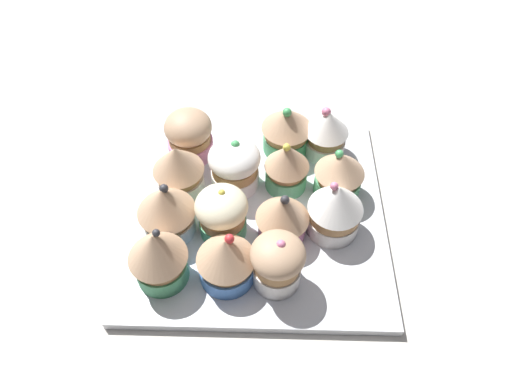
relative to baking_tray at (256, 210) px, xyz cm
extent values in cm
cube|color=beige|center=(0.00, 0.00, -2.10)|extent=(180.00, 180.00, 3.00)
cube|color=silver|center=(0.00, 0.00, 0.00)|extent=(31.22, 31.22, 1.20)
cylinder|color=pink|center=(-9.02, -8.96, 1.78)|extent=(6.02, 6.02, 2.36)
cylinder|color=#AD7F51|center=(-9.02, -8.96, 3.53)|extent=(5.52, 5.52, 1.14)
ellipsoid|color=tan|center=(-9.02, -8.96, 5.33)|extent=(6.17, 6.17, 4.09)
cylinder|color=white|center=(-2.68, -9.49, 1.77)|extent=(5.82, 5.82, 2.34)
cylinder|color=#AD7F51|center=(-2.68, -9.49, 3.64)|extent=(5.22, 5.22, 1.39)
cone|color=tan|center=(-2.68, -9.49, 6.16)|extent=(6.29, 6.29, 3.64)
cylinder|color=white|center=(3.47, -10.08, 1.75)|extent=(6.06, 6.06, 2.30)
cylinder|color=#AD7F51|center=(3.47, -10.08, 3.54)|extent=(5.60, 5.60, 1.29)
cone|color=tan|center=(3.47, -10.08, 6.05)|extent=(6.72, 6.72, 3.72)
sphere|color=#333338|center=(3.08, -9.90, 7.76)|extent=(1.00, 1.00, 1.00)
cylinder|color=#4C9E6B|center=(9.71, -10.02, 1.86)|extent=(5.73, 5.73, 2.53)
cylinder|color=#AD7F51|center=(9.71, -10.02, 3.86)|extent=(5.28, 5.28, 1.47)
cone|color=tan|center=(9.71, -10.02, 6.53)|extent=(6.34, 6.34, 3.87)
sphere|color=#333338|center=(9.21, -9.67, 8.34)|extent=(0.81, 0.81, 0.81)
cylinder|color=white|center=(-3.79, -2.74, 1.74)|extent=(6.01, 6.01, 2.28)
cylinder|color=#AD7F51|center=(-3.79, -2.74, 3.59)|extent=(5.75, 5.75, 1.42)
ellipsoid|color=white|center=(-3.79, -2.74, 5.40)|extent=(6.45, 6.45, 3.65)
sphere|color=#4CB266|center=(-4.38, -2.58, 7.06)|extent=(1.11, 1.11, 1.11)
cylinder|color=#4C9E6B|center=(3.54, -3.77, 1.72)|extent=(5.53, 5.53, 2.24)
cylinder|color=#AD7F51|center=(3.54, -3.77, 3.53)|extent=(5.26, 5.26, 1.38)
ellipsoid|color=#F4EDC6|center=(3.54, -3.77, 5.38)|extent=(6.03, 6.03, 3.86)
sphere|color=#EAD64C|center=(3.08, -3.67, 7.19)|extent=(0.81, 0.81, 0.81)
cylinder|color=#477AC6|center=(9.50, -2.94, 1.79)|extent=(6.13, 6.13, 2.38)
cylinder|color=#AD7F51|center=(9.50, -2.94, 3.54)|extent=(5.57, 5.57, 1.12)
cone|color=tan|center=(9.50, -2.94, 5.78)|extent=(6.36, 6.36, 3.34)
sphere|color=red|center=(9.04, -2.45, 7.29)|extent=(1.02, 1.02, 1.02)
cylinder|color=#4C9E6B|center=(-10.18, 3.75, 1.86)|extent=(6.06, 6.06, 2.51)
cylinder|color=#AD7F51|center=(-10.18, 3.75, 3.76)|extent=(5.80, 5.80, 1.30)
cone|color=tan|center=(-10.18, 3.75, 6.00)|extent=(6.63, 6.63, 3.17)
sphere|color=#4CB266|center=(-9.84, 3.65, 7.41)|extent=(1.15, 1.15, 1.15)
cylinder|color=#4C9E6B|center=(-3.68, 3.69, 1.83)|extent=(5.20, 5.20, 2.46)
cylinder|color=#AD7F51|center=(-3.68, 3.69, 3.65)|extent=(4.58, 4.58, 1.18)
cone|color=tan|center=(-3.68, 3.69, 5.95)|extent=(5.53, 5.53, 3.42)
sphere|color=#EAD64C|center=(-3.66, 3.50, 7.52)|extent=(0.93, 0.93, 0.93)
cylinder|color=pink|center=(3.85, 3.10, 1.70)|extent=(5.49, 5.49, 2.21)
cylinder|color=#AD7F51|center=(3.85, 3.10, 3.32)|extent=(5.12, 5.12, 1.02)
cone|color=tan|center=(3.85, 3.10, 5.61)|extent=(6.14, 6.14, 3.56)
sphere|color=#333338|center=(3.90, 3.21, 7.24)|extent=(1.02, 1.02, 1.02)
cylinder|color=white|center=(9.90, 2.49, 1.97)|extent=(5.20, 5.20, 2.74)
cylinder|color=#AD7F51|center=(9.90, 2.49, 4.10)|extent=(4.85, 4.85, 1.52)
ellipsoid|color=tan|center=(9.90, 2.49, 5.88)|extent=(5.79, 5.79, 3.41)
sphere|color=pink|center=(9.66, 2.73, 7.44)|extent=(0.95, 0.95, 0.95)
cylinder|color=white|center=(-9.70, 8.95, 1.70)|extent=(5.38, 5.38, 2.21)
cylinder|color=#AD7F51|center=(-9.70, 8.95, 3.59)|extent=(4.78, 4.78, 1.56)
cone|color=white|center=(-9.70, 8.95, 5.94)|extent=(5.74, 5.74, 3.14)
sphere|color=pink|center=(-10.15, 8.60, 7.33)|extent=(1.20, 1.20, 1.20)
cylinder|color=#4C9E6B|center=(-2.73, 10.04, 1.93)|extent=(5.75, 5.75, 2.66)
cylinder|color=#AD7F51|center=(-2.73, 10.04, 3.79)|extent=(5.24, 5.24, 1.07)
cone|color=tan|center=(-2.73, 10.04, 5.83)|extent=(6.08, 6.08, 3.02)
sphere|color=#4CB266|center=(-3.06, 9.66, 7.19)|extent=(1.02, 1.02, 1.02)
cylinder|color=white|center=(2.83, 9.08, 1.78)|extent=(6.17, 6.17, 2.36)
cylinder|color=#AD7F51|center=(2.83, 9.08, 3.76)|extent=(5.89, 5.89, 1.59)
cone|color=white|center=(2.83, 9.08, 6.36)|extent=(6.33, 6.33, 3.62)
sphere|color=pink|center=(2.51, 8.52, 8.03)|extent=(0.93, 0.93, 0.93)
camera|label=1|loc=(34.79, 0.88, 47.32)|focal=33.04mm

